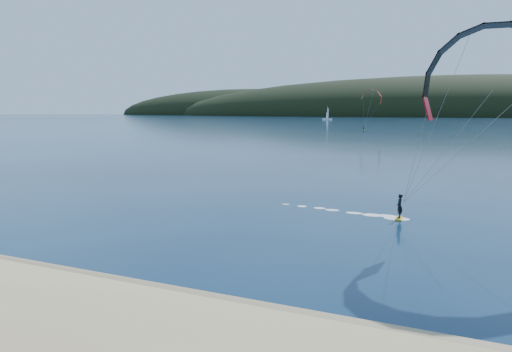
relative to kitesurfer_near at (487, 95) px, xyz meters
The scene contains 6 objects.
ground 26.71m from the kitesurfer_near, 117.89° to the right, with size 1800.00×1800.00×0.00m, color #071C39.
wet_sand 23.10m from the kitesurfer_near, 123.61° to the right, with size 220.00×2.50×0.10m.
headland 723.32m from the kitesurfer_near, 90.88° to the left, with size 1200.00×310.00×140.00m.
kitesurfer_near is the anchor object (origin of this frame).
kitesurfer_far 178.55m from the kitesurfer_near, 104.70° to the left, with size 9.14×6.90×15.60m.
sailboat 402.04m from the kitesurfer_near, 108.61° to the left, with size 8.26×5.35×11.82m.
Camera 1 is at (12.09, -13.33, 8.41)m, focal length 35.05 mm.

